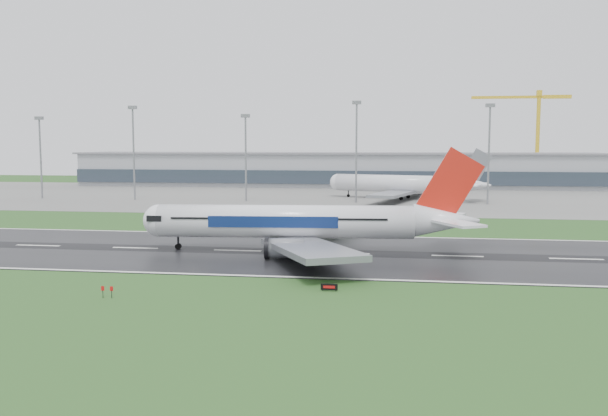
# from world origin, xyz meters

# --- Properties ---
(ground) EXTENTS (520.00, 520.00, 0.00)m
(ground) POSITION_xyz_m (0.00, 0.00, 0.00)
(ground) COLOR #214A1B
(ground) RESTS_ON ground
(runway) EXTENTS (400.00, 45.00, 0.10)m
(runway) POSITION_xyz_m (0.00, 0.00, 0.05)
(runway) COLOR black
(runway) RESTS_ON ground
(apron) EXTENTS (400.00, 130.00, 0.08)m
(apron) POSITION_xyz_m (0.00, 125.00, 0.04)
(apron) COLOR slate
(apron) RESTS_ON ground
(terminal) EXTENTS (240.00, 36.00, 15.00)m
(terminal) POSITION_xyz_m (0.00, 185.00, 7.50)
(terminal) COLOR gray
(terminal) RESTS_ON ground
(main_airliner) EXTENTS (66.89, 64.19, 18.34)m
(main_airliner) POSITION_xyz_m (13.18, 1.86, 9.27)
(main_airliner) COLOR white
(main_airliner) RESTS_ON runway
(parked_airliner) EXTENTS (73.85, 71.13, 17.59)m
(parked_airliner) POSITION_xyz_m (31.51, 116.14, 8.87)
(parked_airliner) COLOR silver
(parked_airliner) RESTS_ON apron
(tower_crane) EXTENTS (45.33, 2.53, 44.71)m
(tower_crane) POSITION_xyz_m (94.50, 200.00, 22.35)
(tower_crane) COLOR gold
(tower_crane) RESTS_ON ground
(runway_sign) EXTENTS (2.30, 0.80, 1.04)m
(runway_sign) POSITION_xyz_m (20.34, -29.67, 0.52)
(runway_sign) COLOR black
(runway_sign) RESTS_ON ground
(floodmast_0) EXTENTS (0.64, 0.64, 28.44)m
(floodmast_0) POSITION_xyz_m (-98.52, 100.00, 14.22)
(floodmast_0) COLOR gray
(floodmast_0) RESTS_ON ground
(floodmast_1) EXTENTS (0.64, 0.64, 31.96)m
(floodmast_1) POSITION_xyz_m (-63.05, 100.00, 15.98)
(floodmast_1) COLOR gray
(floodmast_1) RESTS_ON ground
(floodmast_2) EXTENTS (0.64, 0.64, 28.78)m
(floodmast_2) POSITION_xyz_m (-22.47, 100.00, 14.39)
(floodmast_2) COLOR gray
(floodmast_2) RESTS_ON ground
(floodmast_3) EXTENTS (0.64, 0.64, 32.94)m
(floodmast_3) POSITION_xyz_m (15.54, 100.00, 16.47)
(floodmast_3) COLOR gray
(floodmast_3) RESTS_ON ground
(floodmast_4) EXTENTS (0.64, 0.64, 31.62)m
(floodmast_4) POSITION_xyz_m (58.64, 100.00, 15.81)
(floodmast_4) COLOR gray
(floodmast_4) RESTS_ON ground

